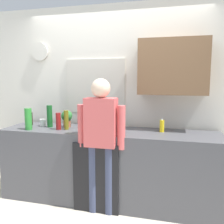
{
  "coord_description": "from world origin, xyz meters",
  "views": [
    {
      "loc": [
        0.8,
        -2.62,
        1.6
      ],
      "look_at": [
        0.07,
        0.25,
        1.19
      ],
      "focal_mm": 38.84,
      "sensor_mm": 36.0,
      "label": 1
    }
  ],
  "objects_px": {
    "dish_soap": "(162,126)",
    "potted_plant": "(67,118)",
    "bottle_green_wine": "(50,116)",
    "mixing_bowl": "(93,125)",
    "person_at_sink": "(101,135)",
    "cup_white_mug": "(43,123)",
    "bottle_dark_sauce": "(31,119)",
    "bottle_olive_oil": "(66,120)",
    "coffee_maker": "(107,120)",
    "bottle_clear_soda": "(28,119)",
    "bottle_red_vinegar": "(58,121)"
  },
  "relations": [
    {
      "from": "dish_soap",
      "to": "potted_plant",
      "type": "bearing_deg",
      "value": -179.46
    },
    {
      "from": "bottle_green_wine",
      "to": "mixing_bowl",
      "type": "bearing_deg",
      "value": 7.05
    },
    {
      "from": "bottle_green_wine",
      "to": "dish_soap",
      "type": "height_order",
      "value": "bottle_green_wine"
    },
    {
      "from": "mixing_bowl",
      "to": "potted_plant",
      "type": "distance_m",
      "value": 0.38
    },
    {
      "from": "bottle_green_wine",
      "to": "person_at_sink",
      "type": "relative_size",
      "value": 0.19
    },
    {
      "from": "cup_white_mug",
      "to": "potted_plant",
      "type": "xyz_separation_m",
      "value": [
        0.36,
        0.01,
        0.08
      ]
    },
    {
      "from": "bottle_dark_sauce",
      "to": "bottle_olive_oil",
      "type": "bearing_deg",
      "value": -14.39
    },
    {
      "from": "coffee_maker",
      "to": "mixing_bowl",
      "type": "relative_size",
      "value": 1.5
    },
    {
      "from": "bottle_clear_soda",
      "to": "mixing_bowl",
      "type": "relative_size",
      "value": 1.27
    },
    {
      "from": "bottle_red_vinegar",
      "to": "bottle_green_wine",
      "type": "bearing_deg",
      "value": 147.53
    },
    {
      "from": "potted_plant",
      "to": "mixing_bowl",
      "type": "bearing_deg",
      "value": 3.18
    },
    {
      "from": "coffee_maker",
      "to": "cup_white_mug",
      "type": "bearing_deg",
      "value": 174.59
    },
    {
      "from": "bottle_red_vinegar",
      "to": "potted_plant",
      "type": "xyz_separation_m",
      "value": [
        0.04,
        0.17,
        0.02
      ]
    },
    {
      "from": "bottle_dark_sauce",
      "to": "bottle_clear_soda",
      "type": "height_order",
      "value": "bottle_clear_soda"
    },
    {
      "from": "mixing_bowl",
      "to": "dish_soap",
      "type": "xyz_separation_m",
      "value": [
        0.9,
        -0.01,
        0.04
      ]
    },
    {
      "from": "bottle_red_vinegar",
      "to": "coffee_maker",
      "type": "bearing_deg",
      "value": 6.5
    },
    {
      "from": "coffee_maker",
      "to": "bottle_dark_sauce",
      "type": "height_order",
      "value": "coffee_maker"
    },
    {
      "from": "potted_plant",
      "to": "dish_soap",
      "type": "bearing_deg",
      "value": 0.54
    },
    {
      "from": "cup_white_mug",
      "to": "potted_plant",
      "type": "relative_size",
      "value": 0.41
    },
    {
      "from": "bottle_dark_sauce",
      "to": "mixing_bowl",
      "type": "xyz_separation_m",
      "value": [
        0.94,
        0.0,
        -0.05
      ]
    },
    {
      "from": "coffee_maker",
      "to": "dish_soap",
      "type": "xyz_separation_m",
      "value": [
        0.68,
        0.11,
        -0.07
      ]
    },
    {
      "from": "bottle_clear_soda",
      "to": "dish_soap",
      "type": "xyz_separation_m",
      "value": [
        1.69,
        0.28,
        -0.06
      ]
    },
    {
      "from": "person_at_sink",
      "to": "dish_soap",
      "type": "bearing_deg",
      "value": 32.47
    },
    {
      "from": "bottle_dark_sauce",
      "to": "dish_soap",
      "type": "distance_m",
      "value": 1.84
    },
    {
      "from": "bottle_dark_sauce",
      "to": "cup_white_mug",
      "type": "xyz_separation_m",
      "value": [
        0.21,
        -0.03,
        -0.04
      ]
    },
    {
      "from": "cup_white_mug",
      "to": "coffee_maker",
      "type": "bearing_deg",
      "value": -5.41
    },
    {
      "from": "bottle_red_vinegar",
      "to": "person_at_sink",
      "type": "distance_m",
      "value": 0.68
    },
    {
      "from": "bottle_dark_sauce",
      "to": "bottle_clear_soda",
      "type": "distance_m",
      "value": 0.33
    },
    {
      "from": "coffee_maker",
      "to": "bottle_clear_soda",
      "type": "xyz_separation_m",
      "value": [
        -1.01,
        -0.17,
        -0.01
      ]
    },
    {
      "from": "bottle_dark_sauce",
      "to": "cup_white_mug",
      "type": "height_order",
      "value": "bottle_dark_sauce"
    },
    {
      "from": "bottle_clear_soda",
      "to": "mixing_bowl",
      "type": "distance_m",
      "value": 0.84
    },
    {
      "from": "bottle_green_wine",
      "to": "bottle_dark_sauce",
      "type": "distance_m",
      "value": 0.35
    },
    {
      "from": "bottle_clear_soda",
      "to": "bottle_red_vinegar",
      "type": "distance_m",
      "value": 0.39
    },
    {
      "from": "dish_soap",
      "to": "bottle_green_wine",
      "type": "bearing_deg",
      "value": -177.51
    },
    {
      "from": "bottle_green_wine",
      "to": "bottle_dark_sauce",
      "type": "xyz_separation_m",
      "value": [
        -0.34,
        0.07,
        -0.06
      ]
    },
    {
      "from": "cup_white_mug",
      "to": "bottle_dark_sauce",
      "type": "bearing_deg",
      "value": 172.34
    },
    {
      "from": "mixing_bowl",
      "to": "dish_soap",
      "type": "distance_m",
      "value": 0.91
    },
    {
      "from": "bottle_dark_sauce",
      "to": "bottle_red_vinegar",
      "type": "height_order",
      "value": "bottle_red_vinegar"
    },
    {
      "from": "bottle_red_vinegar",
      "to": "potted_plant",
      "type": "distance_m",
      "value": 0.18
    },
    {
      "from": "bottle_dark_sauce",
      "to": "bottle_red_vinegar",
      "type": "relative_size",
      "value": 0.82
    },
    {
      "from": "cup_white_mug",
      "to": "potted_plant",
      "type": "distance_m",
      "value": 0.37
    },
    {
      "from": "bottle_red_vinegar",
      "to": "cup_white_mug",
      "type": "bearing_deg",
      "value": 153.19
    },
    {
      "from": "bottle_dark_sauce",
      "to": "mixing_bowl",
      "type": "distance_m",
      "value": 0.94
    },
    {
      "from": "bottle_green_wine",
      "to": "bottle_red_vinegar",
      "type": "xyz_separation_m",
      "value": [
        0.19,
        -0.12,
        -0.04
      ]
    },
    {
      "from": "bottle_green_wine",
      "to": "cup_white_mug",
      "type": "xyz_separation_m",
      "value": [
        -0.13,
        0.04,
        -0.1
      ]
    },
    {
      "from": "bottle_dark_sauce",
      "to": "potted_plant",
      "type": "height_order",
      "value": "potted_plant"
    },
    {
      "from": "bottle_clear_soda",
      "to": "person_at_sink",
      "type": "relative_size",
      "value": 0.17
    },
    {
      "from": "potted_plant",
      "to": "bottle_dark_sauce",
      "type": "bearing_deg",
      "value": 178.32
    },
    {
      "from": "coffee_maker",
      "to": "dish_soap",
      "type": "height_order",
      "value": "coffee_maker"
    },
    {
      "from": "bottle_green_wine",
      "to": "dish_soap",
      "type": "relative_size",
      "value": 1.67
    }
  ]
}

